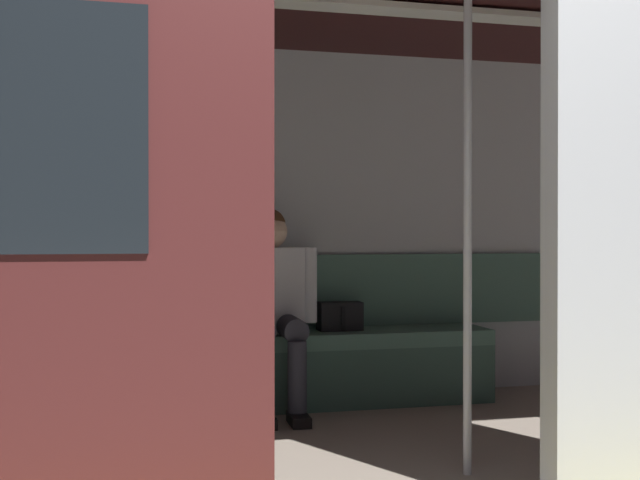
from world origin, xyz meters
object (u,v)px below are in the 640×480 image
(train_car, at_px, (318,135))
(handbag, at_px, (340,316))
(bench_seat, at_px, (293,350))
(person_seated, at_px, (272,296))
(grab_pole_far, at_px, (468,222))
(book, at_px, (206,332))
(grab_pole_door, at_px, (267,221))

(train_car, height_order, handbag, train_car)
(bench_seat, distance_m, person_seated, 0.36)
(person_seated, distance_m, grab_pole_far, 1.57)
(book, relative_size, grab_pole_door, 0.10)
(person_seated, height_order, grab_pole_far, grab_pole_far)
(handbag, xyz_separation_m, grab_pole_door, (0.74, 1.64, 0.54))
(grab_pole_door, bearing_deg, handbag, -114.25)
(person_seated, xyz_separation_m, book, (0.37, -0.11, -0.21))
(person_seated, height_order, grab_pole_door, grab_pole_door)
(handbag, bearing_deg, bench_seat, 9.94)
(train_car, bearing_deg, grab_pole_door, 61.78)
(bench_seat, bearing_deg, book, -6.96)
(handbag, bearing_deg, book, -0.67)
(bench_seat, relative_size, person_seated, 2.06)
(bench_seat, xyz_separation_m, book, (0.50, -0.06, 0.12))
(train_car, height_order, bench_seat, train_car)
(handbag, distance_m, book, 0.80)
(train_car, distance_m, grab_pole_far, 0.86)
(handbag, relative_size, grab_pole_far, 0.12)
(person_seated, relative_size, grab_pole_far, 0.55)
(grab_pole_far, bearing_deg, bench_seat, -73.00)
(book, height_order, grab_pole_door, grab_pole_door)
(train_car, bearing_deg, book, -65.82)
(train_car, height_order, grab_pole_door, train_car)
(train_car, xyz_separation_m, grab_pole_far, (-0.52, 0.55, -0.42))
(bench_seat, bearing_deg, grab_pole_far, 107.00)
(grab_pole_door, bearing_deg, person_seated, -101.23)
(grab_pole_far, bearing_deg, handbag, -84.43)
(book, bearing_deg, bench_seat, 156.97)
(handbag, xyz_separation_m, grab_pole_far, (-0.15, 1.50, 0.54))
(handbag, bearing_deg, person_seated, 13.56)
(bench_seat, relative_size, book, 10.98)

